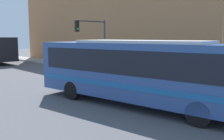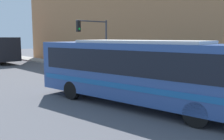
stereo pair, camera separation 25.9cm
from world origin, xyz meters
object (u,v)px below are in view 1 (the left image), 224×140
(city_bus, at_px, (141,69))
(parking_meter, at_px, (133,65))
(fire_hydrant, at_px, (177,77))
(traffic_light_pole, at_px, (94,36))
(pedestrian_near_corner, at_px, (181,67))

(city_bus, xyz_separation_m, parking_meter, (6.04, 5.81, -0.77))
(fire_hydrant, distance_m, traffic_light_pole, 8.14)
(city_bus, bearing_deg, pedestrian_near_corner, 8.17)
(city_bus, distance_m, pedestrian_near_corner, 7.56)
(parking_meter, height_order, pedestrian_near_corner, pedestrian_near_corner)
(fire_hydrant, xyz_separation_m, parking_meter, (0.00, 3.97, 0.48))
(parking_meter, bearing_deg, city_bus, -136.13)
(parking_meter, relative_size, pedestrian_near_corner, 0.71)
(pedestrian_near_corner, bearing_deg, city_bus, -163.09)
(city_bus, bearing_deg, traffic_light_pole, 53.40)
(city_bus, height_order, fire_hydrant, city_bus)
(traffic_light_pole, bearing_deg, fire_hydrant, -81.96)
(city_bus, distance_m, fire_hydrant, 6.44)
(pedestrian_near_corner, bearing_deg, parking_meter, 107.80)
(fire_hydrant, bearing_deg, traffic_light_pole, 98.04)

